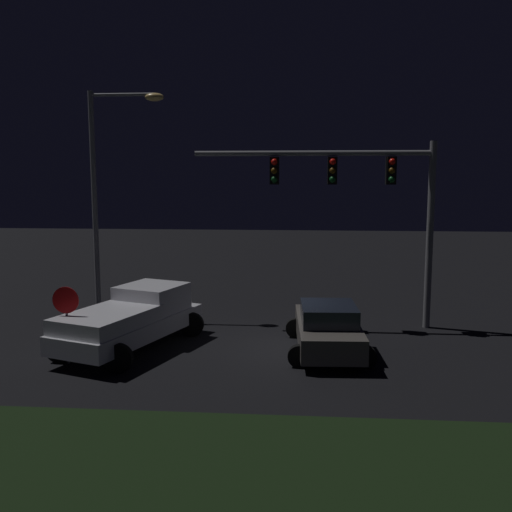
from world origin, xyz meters
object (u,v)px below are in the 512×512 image
(pickup_truck, at_px, (134,316))
(car_sedan, at_px, (328,328))
(stop_sign, at_px, (66,310))
(street_lamp_left, at_px, (108,177))
(traffic_signal_gantry, at_px, (360,188))

(pickup_truck, xyz_separation_m, car_sedan, (6.01, -0.03, -0.26))
(car_sedan, bearing_deg, stop_sign, 100.32)
(pickup_truck, distance_m, street_lamp_left, 6.26)
(pickup_truck, height_order, traffic_signal_gantry, traffic_signal_gantry)
(traffic_signal_gantry, height_order, stop_sign, traffic_signal_gantry)
(pickup_truck, distance_m, stop_sign, 2.30)
(car_sedan, relative_size, traffic_signal_gantry, 0.54)
(car_sedan, bearing_deg, traffic_signal_gantry, -23.07)
(traffic_signal_gantry, bearing_deg, stop_sign, -150.62)
(pickup_truck, bearing_deg, street_lamp_left, 46.55)
(traffic_signal_gantry, bearing_deg, car_sedan, -110.49)
(pickup_truck, relative_size, traffic_signal_gantry, 0.69)
(traffic_signal_gantry, bearing_deg, street_lamp_left, 174.13)
(traffic_signal_gantry, relative_size, stop_sign, 3.73)
(traffic_signal_gantry, distance_m, street_lamp_left, 9.29)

